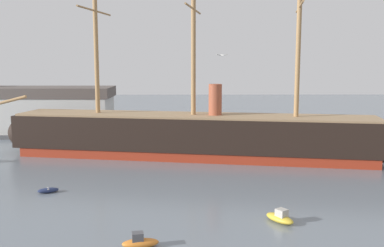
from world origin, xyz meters
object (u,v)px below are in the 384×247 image
object	(u,v)px
dinghy_distant_centre	(169,146)
tall_ship	(193,135)
dinghy_alongside_bow	(48,190)
dinghy_far_right	(331,157)
seagull_in_flight	(222,55)
motorboat_mid_right	(280,217)
motorboat_near_centre	(140,242)

from	to	relation	value
dinghy_distant_centre	tall_ship	bearing A→B (deg)	-62.13
tall_ship	dinghy_alongside_bow	size ratio (longest dim) A/B	26.37
dinghy_alongside_bow	dinghy_far_right	world-z (taller)	dinghy_far_right
dinghy_alongside_bow	seagull_in_flight	bearing A→B (deg)	-44.28
motorboat_mid_right	dinghy_distant_centre	size ratio (longest dim) A/B	1.39
motorboat_mid_right	dinghy_far_right	bearing A→B (deg)	63.24
motorboat_mid_right	dinghy_distant_centre	bearing A→B (deg)	108.09
tall_ship	dinghy_distant_centre	xyz separation A→B (m)	(-4.47, 8.44, -3.61)
motorboat_near_centre	motorboat_mid_right	bearing A→B (deg)	23.71
tall_ship	motorboat_mid_right	distance (m)	32.54
dinghy_far_right	dinghy_distant_centre	bearing A→B (deg)	159.48
motorboat_near_centre	dinghy_far_right	bearing A→B (deg)	51.10
seagull_in_flight	motorboat_mid_right	bearing A→B (deg)	53.11
motorboat_near_centre	dinghy_alongside_bow	size ratio (longest dim) A/B	1.24
dinghy_alongside_bow	dinghy_distant_centre	size ratio (longest dim) A/B	1.07
dinghy_far_right	tall_ship	bearing A→B (deg)	175.24
seagull_in_flight	motorboat_near_centre	bearing A→B (deg)	156.10
motorboat_near_centre	dinghy_distant_centre	xyz separation A→B (m)	(0.77, 45.71, -0.19)
motorboat_near_centre	dinghy_distant_centre	world-z (taller)	motorboat_near_centre
tall_ship	dinghy_alongside_bow	bearing A→B (deg)	-132.05
dinghy_far_right	motorboat_mid_right	bearing A→B (deg)	-116.76
motorboat_mid_right	dinghy_distant_centre	distance (m)	41.74
tall_ship	dinghy_far_right	bearing A→B (deg)	-4.76
tall_ship	seagull_in_flight	world-z (taller)	tall_ship
tall_ship	dinghy_alongside_bow	world-z (taller)	tall_ship
motorboat_mid_right	motorboat_near_centre	bearing A→B (deg)	-156.29
seagull_in_flight	dinghy_distant_centre	bearing A→B (deg)	97.17
dinghy_alongside_bow	dinghy_far_right	xyz separation A→B (m)	(41.84, 18.65, 0.01)
dinghy_alongside_bow	seagull_in_flight	world-z (taller)	seagull_in_flight
tall_ship	seagull_in_flight	size ratio (longest dim) A/B	76.73
dinghy_alongside_bow	seagull_in_flight	xyz separation A→B (m)	(20.24, -19.74, 16.57)
motorboat_near_centre	dinghy_alongside_bow	xyz separation A→B (m)	(-13.33, 16.67, -0.18)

